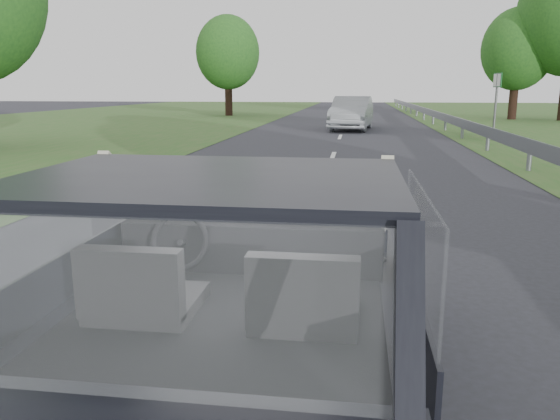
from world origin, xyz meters
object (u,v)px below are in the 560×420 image
(cat, at_px, (297,208))
(highway_sign, at_px, (496,103))
(subject_car, at_px, (234,296))
(other_car, at_px, (352,113))

(cat, height_order, highway_sign, highway_sign)
(subject_car, bearing_deg, cat, 65.67)
(subject_car, bearing_deg, highway_sign, 73.61)
(cat, relative_size, highway_sign, 0.24)
(subject_car, height_order, cat, subject_car)
(cat, bearing_deg, other_car, 89.33)
(other_car, bearing_deg, highway_sign, 2.39)
(subject_car, xyz_separation_m, cat, (0.27, 0.59, 0.36))
(other_car, height_order, highway_sign, highway_sign)
(highway_sign, bearing_deg, cat, -110.65)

